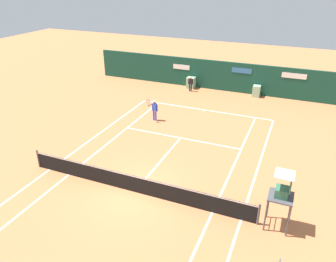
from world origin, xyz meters
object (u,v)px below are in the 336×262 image
object	(u,v)px
ball_kid_centre_post	(191,83)
umpire_chair	(282,194)
tennis_ball_mid_court	(146,131)
player_on_baseline	(154,109)

from	to	relation	value
ball_kid_centre_post	umpire_chair	bearing A→B (deg)	119.46
umpire_chair	tennis_ball_mid_court	bearing A→B (deg)	56.20
umpire_chair	ball_kid_centre_post	distance (m)	17.96
player_on_baseline	ball_kid_centre_post	size ratio (longest dim) A/B	1.29
umpire_chair	tennis_ball_mid_court	size ratio (longest dim) A/B	39.08
umpire_chair	player_on_baseline	size ratio (longest dim) A/B	1.50
umpire_chair	tennis_ball_mid_court	distance (m)	11.37
tennis_ball_mid_court	ball_kid_centre_post	bearing A→B (deg)	89.59
player_on_baseline	ball_kid_centre_post	world-z (taller)	player_on_baseline
umpire_chair	player_on_baseline	bearing A→B (deg)	49.53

